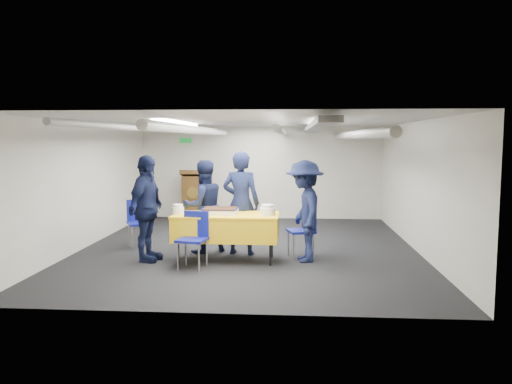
% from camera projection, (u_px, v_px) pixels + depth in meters
% --- Properties ---
extents(ground, '(7.00, 7.00, 0.00)m').
position_uv_depth(ground, '(249.00, 248.00, 9.15)').
color(ground, black).
rests_on(ground, ground).
extents(room_shell, '(6.00, 7.00, 2.30)m').
position_uv_depth(room_shell, '(256.00, 148.00, 9.36)').
color(room_shell, silver).
rests_on(room_shell, ground).
extents(serving_table, '(1.71, 0.81, 0.77)m').
position_uv_depth(serving_table, '(226.00, 227.00, 8.12)').
color(serving_table, black).
rests_on(serving_table, ground).
extents(sheet_cake, '(0.57, 0.44, 0.10)m').
position_uv_depth(sheet_cake, '(220.00, 211.00, 8.14)').
color(sheet_cake, white).
rests_on(sheet_cake, serving_table).
extents(plate_stack_left, '(0.20, 0.20, 0.16)m').
position_uv_depth(plate_stack_left, '(178.00, 210.00, 8.10)').
color(plate_stack_left, white).
rests_on(plate_stack_left, serving_table).
extents(plate_stack_right, '(0.24, 0.24, 0.17)m').
position_uv_depth(plate_stack_right, '(267.00, 210.00, 7.99)').
color(plate_stack_right, white).
rests_on(plate_stack_right, serving_table).
extents(podium, '(0.62, 0.53, 1.25)m').
position_uv_depth(podium, '(195.00, 195.00, 12.22)').
color(podium, brown).
rests_on(podium, ground).
extents(chair_near, '(0.49, 0.49, 0.87)m').
position_uv_depth(chair_near, '(194.00, 234.00, 7.68)').
color(chair_near, gray).
rests_on(chair_near, ground).
extents(chair_right, '(0.52, 0.52, 0.87)m').
position_uv_depth(chair_right, '(306.00, 226.00, 8.36)').
color(chair_right, gray).
rests_on(chair_right, ground).
extents(chair_left, '(0.57, 0.57, 0.87)m').
position_uv_depth(chair_left, '(139.00, 218.00, 9.18)').
color(chair_left, gray).
rests_on(chair_left, ground).
extents(sailor_a, '(0.72, 0.54, 1.79)m').
position_uv_depth(sailor_a, '(241.00, 203.00, 8.56)').
color(sailor_a, black).
rests_on(sailor_a, ground).
extents(sailor_b, '(0.99, 0.94, 1.62)m').
position_uv_depth(sailor_b, '(203.00, 206.00, 8.71)').
color(sailor_b, black).
rests_on(sailor_b, ground).
extents(sailor_c, '(0.59, 1.07, 1.73)m').
position_uv_depth(sailor_c, '(146.00, 208.00, 8.07)').
color(sailor_c, black).
rests_on(sailor_c, ground).
extents(sailor_d, '(0.75, 1.14, 1.65)m').
position_uv_depth(sailor_d, '(304.00, 211.00, 8.06)').
color(sailor_d, black).
rests_on(sailor_d, ground).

